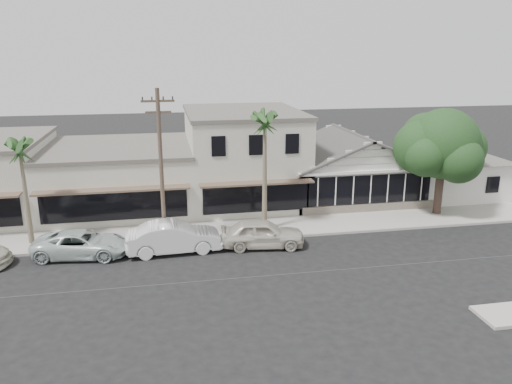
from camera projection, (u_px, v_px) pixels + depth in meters
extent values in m
plane|color=black|center=(343.00, 270.00, 25.80)|extent=(140.00, 140.00, 0.00)
cube|color=#9E9991|center=(181.00, 233.00, 30.73)|extent=(90.00, 3.50, 0.15)
cube|color=white|center=(349.00, 178.00, 38.10)|extent=(10.00, 8.00, 3.00)
cube|color=black|center=(370.00, 189.00, 34.19)|extent=(8.80, 0.10, 2.00)
cube|color=#60564C|center=(369.00, 209.00, 34.58)|extent=(9.60, 0.18, 0.70)
cube|color=white|center=(454.00, 177.00, 38.61)|extent=(6.00, 6.00, 3.00)
cube|color=#B9B6A7|center=(243.00, 157.00, 37.13)|extent=(8.00, 10.00, 6.50)
cube|color=beige|center=(120.00, 178.00, 35.84)|extent=(10.00, 10.00, 4.20)
cylinder|color=brown|center=(161.00, 170.00, 27.88)|extent=(0.24, 0.24, 9.00)
cube|color=brown|center=(158.00, 101.00, 26.84)|extent=(1.80, 0.12, 0.12)
cube|color=brown|center=(158.00, 112.00, 27.00)|extent=(1.40, 0.12, 0.12)
imported|color=beige|center=(262.00, 233.00, 28.58)|extent=(5.04, 2.55, 1.64)
imported|color=silver|center=(174.00, 237.00, 27.84)|extent=(5.36, 2.12, 1.74)
imported|color=silver|center=(82.00, 244.00, 27.30)|extent=(5.39, 3.03, 1.42)
cylinder|color=#46342A|center=(438.00, 195.00, 33.97)|extent=(0.54, 0.54, 2.89)
sphere|color=#183515|center=(444.00, 144.00, 33.01)|extent=(4.69, 4.69, 4.69)
sphere|color=#183515|center=(460.00, 148.00, 33.93)|extent=(3.43, 3.43, 3.43)
sphere|color=#183515|center=(420.00, 148.00, 33.17)|extent=(3.61, 3.61, 3.61)
sphere|color=#183515|center=(459.00, 160.00, 32.02)|extent=(3.07, 3.07, 3.07)
sphere|color=#183515|center=(425.00, 136.00, 34.20)|extent=(3.25, 3.25, 3.25)
sphere|color=#183515|center=(449.00, 131.00, 34.22)|extent=(2.89, 2.89, 2.89)
sphere|color=#183515|center=(426.00, 156.00, 32.21)|extent=(2.71, 2.71, 2.71)
cone|color=#726651|center=(265.00, 180.00, 30.39)|extent=(0.35, 0.35, 6.64)
cone|color=#726651|center=(26.00, 200.00, 28.31)|extent=(0.33, 0.33, 5.45)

